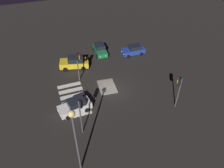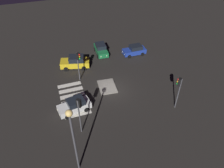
{
  "view_description": "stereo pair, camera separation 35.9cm",
  "coord_description": "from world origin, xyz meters",
  "px_view_note": "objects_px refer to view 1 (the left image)",
  "views": [
    {
      "loc": [
        20.45,
        -7.4,
        18.89
      ],
      "look_at": [
        0.0,
        0.0,
        1.0
      ],
      "focal_mm": 34.31,
      "sensor_mm": 36.0,
      "label": 1
    },
    {
      "loc": [
        20.57,
        -7.06,
        18.89
      ],
      "look_at": [
        0.0,
        0.0,
        1.0
      ],
      "focal_mm": 34.31,
      "sensor_mm": 36.0,
      "label": 2
    }
  ],
  "objects_px": {
    "car_blue": "(134,50)",
    "traffic_light_north": "(179,85)",
    "car_green": "(100,49)",
    "car_yellow": "(75,62)",
    "traffic_light_east": "(80,108)",
    "street_lamp": "(75,133)",
    "traffic_light_south": "(78,60)",
    "traffic_island": "(107,87)",
    "car_white": "(75,106)"
  },
  "relations": [
    {
      "from": "car_blue",
      "to": "traffic_light_north",
      "type": "height_order",
      "value": "traffic_light_north"
    },
    {
      "from": "car_green",
      "to": "car_yellow",
      "type": "bearing_deg",
      "value": -59.16
    },
    {
      "from": "traffic_light_east",
      "to": "car_blue",
      "type": "bearing_deg",
      "value": 1.7
    },
    {
      "from": "traffic_light_north",
      "to": "street_lamp",
      "type": "relative_size",
      "value": 0.56
    },
    {
      "from": "traffic_light_south",
      "to": "traffic_light_east",
      "type": "relative_size",
      "value": 0.95
    },
    {
      "from": "car_green",
      "to": "car_blue",
      "type": "height_order",
      "value": "car_green"
    },
    {
      "from": "traffic_island",
      "to": "traffic_light_north",
      "type": "bearing_deg",
      "value": 46.52
    },
    {
      "from": "car_white",
      "to": "traffic_light_north",
      "type": "xyz_separation_m",
      "value": [
        3.32,
        11.56,
        2.5
      ]
    },
    {
      "from": "traffic_light_south",
      "to": "traffic_light_east",
      "type": "height_order",
      "value": "traffic_light_east"
    },
    {
      "from": "traffic_light_north",
      "to": "traffic_light_east",
      "type": "relative_size",
      "value": 0.94
    },
    {
      "from": "car_yellow",
      "to": "traffic_light_north",
      "type": "distance_m",
      "value": 15.85
    },
    {
      "from": "traffic_light_north",
      "to": "car_blue",
      "type": "bearing_deg",
      "value": -49.51
    },
    {
      "from": "car_green",
      "to": "traffic_light_south",
      "type": "relative_size",
      "value": 0.9
    },
    {
      "from": "traffic_light_east",
      "to": "street_lamp",
      "type": "relative_size",
      "value": 0.6
    },
    {
      "from": "car_green",
      "to": "car_blue",
      "type": "distance_m",
      "value": 5.56
    },
    {
      "from": "car_yellow",
      "to": "traffic_light_south",
      "type": "relative_size",
      "value": 1.04
    },
    {
      "from": "car_yellow",
      "to": "traffic_light_north",
      "type": "bearing_deg",
      "value": 142.38
    },
    {
      "from": "traffic_island",
      "to": "car_yellow",
      "type": "height_order",
      "value": "car_yellow"
    },
    {
      "from": "car_blue",
      "to": "car_white",
      "type": "height_order",
      "value": "car_white"
    },
    {
      "from": "traffic_light_south",
      "to": "car_green",
      "type": "bearing_deg",
      "value": 95.43
    },
    {
      "from": "car_blue",
      "to": "street_lamp",
      "type": "distance_m",
      "value": 21.81
    },
    {
      "from": "traffic_light_north",
      "to": "traffic_island",
      "type": "bearing_deg",
      "value": -1.62
    },
    {
      "from": "car_green",
      "to": "car_blue",
      "type": "relative_size",
      "value": 1.04
    },
    {
      "from": "traffic_island",
      "to": "car_blue",
      "type": "distance_m",
      "value": 9.54
    },
    {
      "from": "car_yellow",
      "to": "car_blue",
      "type": "height_order",
      "value": "car_yellow"
    },
    {
      "from": "car_yellow",
      "to": "car_white",
      "type": "relative_size",
      "value": 1.13
    },
    {
      "from": "car_blue",
      "to": "traffic_light_east",
      "type": "relative_size",
      "value": 0.82
    },
    {
      "from": "traffic_light_north",
      "to": "traffic_light_south",
      "type": "relative_size",
      "value": 0.99
    },
    {
      "from": "traffic_light_south",
      "to": "street_lamp",
      "type": "xyz_separation_m",
      "value": [
        13.05,
        -3.05,
        1.93
      ]
    },
    {
      "from": "traffic_island",
      "to": "street_lamp",
      "type": "relative_size",
      "value": 0.41
    },
    {
      "from": "car_white",
      "to": "traffic_light_north",
      "type": "height_order",
      "value": "traffic_light_north"
    },
    {
      "from": "car_yellow",
      "to": "traffic_light_south",
      "type": "height_order",
      "value": "traffic_light_south"
    },
    {
      "from": "traffic_island",
      "to": "traffic_light_south",
      "type": "relative_size",
      "value": 0.72
    },
    {
      "from": "car_blue",
      "to": "street_lamp",
      "type": "bearing_deg",
      "value": 52.63
    },
    {
      "from": "car_white",
      "to": "traffic_light_south",
      "type": "height_order",
      "value": "traffic_light_south"
    },
    {
      "from": "traffic_island",
      "to": "traffic_light_east",
      "type": "relative_size",
      "value": 0.68
    },
    {
      "from": "car_yellow",
      "to": "car_blue",
      "type": "xyz_separation_m",
      "value": [
        -0.47,
        9.97,
        -0.12
      ]
    },
    {
      "from": "car_green",
      "to": "car_yellow",
      "type": "height_order",
      "value": "car_yellow"
    },
    {
      "from": "car_blue",
      "to": "traffic_island",
      "type": "bearing_deg",
      "value": 43.82
    },
    {
      "from": "traffic_light_north",
      "to": "street_lamp",
      "type": "height_order",
      "value": "street_lamp"
    },
    {
      "from": "street_lamp",
      "to": "traffic_light_east",
      "type": "bearing_deg",
      "value": 163.17
    },
    {
      "from": "car_yellow",
      "to": "car_blue",
      "type": "distance_m",
      "value": 9.98
    },
    {
      "from": "traffic_island",
      "to": "car_green",
      "type": "xyz_separation_m",
      "value": [
        -8.63,
        1.72,
        0.74
      ]
    },
    {
      "from": "traffic_island",
      "to": "car_green",
      "type": "distance_m",
      "value": 8.83
    },
    {
      "from": "street_lamp",
      "to": "traffic_light_north",
      "type": "bearing_deg",
      "value": 107.94
    },
    {
      "from": "car_green",
      "to": "traffic_light_south",
      "type": "distance_m",
      "value": 8.04
    },
    {
      "from": "traffic_light_north",
      "to": "traffic_light_east",
      "type": "height_order",
      "value": "traffic_light_east"
    },
    {
      "from": "street_lamp",
      "to": "car_green",
      "type": "bearing_deg",
      "value": 157.55
    },
    {
      "from": "car_green",
      "to": "traffic_light_south",
      "type": "xyz_separation_m",
      "value": [
        5.94,
        -4.79,
        2.53
      ]
    },
    {
      "from": "car_yellow",
      "to": "traffic_light_east",
      "type": "distance_m",
      "value": 12.67
    }
  ]
}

